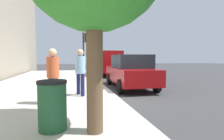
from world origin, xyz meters
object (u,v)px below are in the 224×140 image
(pedestrian_bystander, at_px, (53,71))
(trash_bin, at_px, (52,105))
(parking_meter, at_px, (99,69))
(traffic_signal, at_px, (85,46))
(pedestrian_at_meter, at_px, (80,68))
(parked_van_far, at_px, (105,62))
(parked_sedan_near, at_px, (130,71))

(pedestrian_bystander, height_order, trash_bin, pedestrian_bystander)
(parking_meter, distance_m, traffic_signal, 8.04)
(pedestrian_at_meter, relative_size, trash_bin, 1.78)
(pedestrian_at_meter, xyz_separation_m, parked_van_far, (8.97, -2.72, 0.04))
(parking_meter, relative_size, traffic_signal, 0.39)
(parked_van_far, bearing_deg, pedestrian_at_meter, 163.12)
(parking_meter, xyz_separation_m, parked_van_far, (8.70, -1.95, 0.09))
(parked_sedan_near, relative_size, trash_bin, 4.42)
(pedestrian_at_meter, bearing_deg, trash_bin, -124.26)
(parked_sedan_near, distance_m, traffic_signal, 6.72)
(parked_van_far, relative_size, trash_bin, 5.16)
(pedestrian_bystander, bearing_deg, traffic_signal, 50.63)
(parking_meter, distance_m, pedestrian_at_meter, 0.81)
(parking_meter, relative_size, pedestrian_bystander, 0.80)
(pedestrian_bystander, xyz_separation_m, traffic_signal, (9.25, -1.70, 1.39))
(parking_meter, distance_m, parked_sedan_near, 2.60)
(pedestrian_bystander, bearing_deg, trash_bin, -114.10)
(pedestrian_at_meter, bearing_deg, parked_van_far, 51.58)
(parked_sedan_near, bearing_deg, pedestrian_bystander, 129.82)
(traffic_signal, bearing_deg, trash_bin, 172.41)
(parking_meter, height_order, trash_bin, parking_meter)
(pedestrian_at_meter, distance_m, traffic_signal, 8.33)
(parking_meter, bearing_deg, parked_sedan_near, -49.06)
(parking_meter, relative_size, trash_bin, 1.40)
(pedestrian_bystander, relative_size, parked_sedan_near, 0.39)
(pedestrian_bystander, xyz_separation_m, parked_sedan_near, (3.03, -3.63, -0.29))
(pedestrian_at_meter, xyz_separation_m, parked_sedan_near, (1.96, -2.72, -0.32))
(pedestrian_bystander, height_order, parked_sedan_near, pedestrian_bystander)
(parking_meter, distance_m, parked_van_far, 8.92)
(pedestrian_bystander, xyz_separation_m, parked_van_far, (10.04, -3.63, 0.07))
(parked_van_far, xyz_separation_m, trash_bin, (-12.20, 3.45, -0.60))
(pedestrian_at_meter, xyz_separation_m, trash_bin, (-3.23, 0.73, -0.56))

